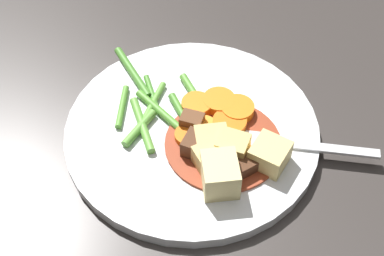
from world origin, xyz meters
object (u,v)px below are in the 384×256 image
object	(u,v)px
dinner_plate	(192,132)
meat_chunk_2	(242,164)
carrot_slice_4	(188,136)
carrot_slice_3	(203,129)
potato_chunk_1	(270,155)
potato_chunk_0	(211,143)
potato_chunk_3	(220,174)
meat_chunk_1	(195,145)
carrot_slice_0	(230,124)
meat_chunk_0	(191,120)
carrot_slice_5	(237,110)
fork	(284,144)
potato_chunk_2	(232,147)
carrot_slice_2	(197,106)
carrot_slice_6	(219,102)
carrot_slice_1	(253,159)
potato_chunk_4	(210,160)

from	to	relation	value
dinner_plate	meat_chunk_2	xyz separation A→B (m)	(0.07, 0.01, 0.01)
carrot_slice_4	carrot_slice_3	bearing A→B (deg)	88.87
potato_chunk_1	potato_chunk_0	bearing A→B (deg)	-139.36
potato_chunk_3	meat_chunk_2	distance (m)	0.03
dinner_plate	meat_chunk_1	bearing A→B (deg)	-28.66
carrot_slice_0	meat_chunk_0	xyz separation A→B (m)	(-0.02, -0.03, 0.00)
carrot_slice_5	fork	xyz separation A→B (m)	(0.06, 0.01, -0.00)
potato_chunk_2	meat_chunk_0	bearing A→B (deg)	-167.35
carrot_slice_5	potato_chunk_3	world-z (taller)	potato_chunk_3
carrot_slice_2	carrot_slice_6	world-z (taller)	same
dinner_plate	meat_chunk_2	world-z (taller)	meat_chunk_2
carrot_slice_4	meat_chunk_2	xyz separation A→B (m)	(0.06, 0.02, 0.00)
carrot_slice_4	carrot_slice_6	xyz separation A→B (m)	(-0.02, 0.05, 0.00)
carrot_slice_1	meat_chunk_0	distance (m)	0.08
meat_chunk_2	dinner_plate	bearing A→B (deg)	-172.40
potato_chunk_0	fork	distance (m)	0.07
potato_chunk_1	meat_chunk_1	xyz separation A→B (m)	(-0.05, -0.05, -0.00)
carrot_slice_0	potato_chunk_4	xyz separation A→B (m)	(0.03, -0.05, 0.01)
carrot_slice_2	carrot_slice_3	distance (m)	0.03
carrot_slice_6	potato_chunk_1	distance (m)	0.09
carrot_slice_3	carrot_slice_2	bearing A→B (deg)	156.99
carrot_slice_3	carrot_slice_6	xyz separation A→B (m)	(-0.02, 0.03, 0.00)
meat_chunk_0	carrot_slice_2	bearing A→B (deg)	130.29
carrot_slice_3	carrot_slice_0	bearing A→B (deg)	67.63
dinner_plate	carrot_slice_1	xyz separation A→B (m)	(0.07, 0.02, 0.01)
carrot_slice_4	carrot_slice_6	bearing A→B (deg)	109.62
potato_chunk_4	fork	size ratio (longest dim) A/B	0.22
carrot_slice_1	carrot_slice_2	bearing A→B (deg)	-176.07
fork	meat_chunk_0	bearing A→B (deg)	-139.36
carrot_slice_1	fork	bearing A→B (deg)	87.79
carrot_slice_6	meat_chunk_2	size ratio (longest dim) A/B	1.37
potato_chunk_2	potato_chunk_4	world-z (taller)	potato_chunk_2
dinner_plate	potato_chunk_3	bearing A→B (deg)	-14.34
carrot_slice_1	potato_chunk_2	world-z (taller)	potato_chunk_2
carrot_slice_1	carrot_slice_5	distance (m)	0.06
dinner_plate	carrot_slice_0	xyz separation A→B (m)	(0.02, 0.03, 0.01)
carrot_slice_3	carrot_slice_5	bearing A→B (deg)	88.78
carrot_slice_3	potato_chunk_4	bearing A→B (deg)	-26.43
dinner_plate	meat_chunk_2	bearing A→B (deg)	7.60
potato_chunk_3	carrot_slice_1	bearing A→B (deg)	93.96
dinner_plate	potato_chunk_1	xyz separation A→B (m)	(0.08, 0.04, 0.02)
carrot_slice_3	potato_chunk_4	size ratio (longest dim) A/B	0.99
potato_chunk_4	meat_chunk_0	size ratio (longest dim) A/B	1.34
meat_chunk_2	carrot_slice_2	bearing A→B (deg)	174.32
potato_chunk_2	carrot_slice_0	bearing A→B (deg)	146.92
carrot_slice_3	meat_chunk_1	distance (m)	0.03
carrot_slice_5	meat_chunk_0	size ratio (longest dim) A/B	1.55
potato_chunk_1	potato_chunk_3	xyz separation A→B (m)	(-0.01, -0.05, 0.00)
potato_chunk_2	fork	world-z (taller)	potato_chunk_2
carrot_slice_3	carrot_slice_4	distance (m)	0.02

